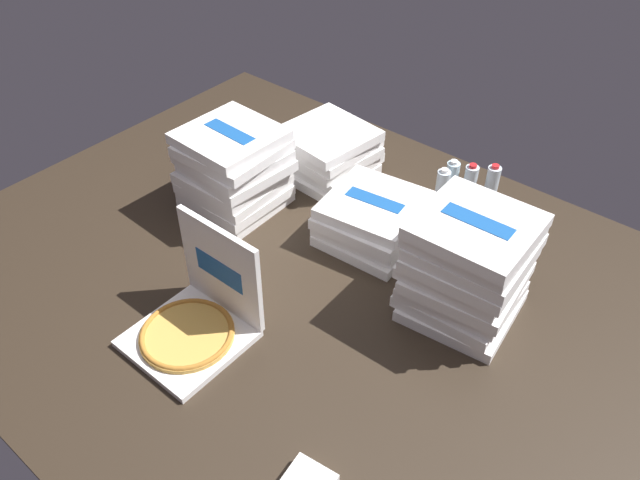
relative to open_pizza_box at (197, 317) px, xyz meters
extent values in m
cube|color=#2D2319|center=(0.16, 0.48, -0.09)|extent=(3.20, 2.40, 0.02)
cube|color=white|center=(0.00, -0.06, -0.07)|extent=(0.40, 0.40, 0.03)
cylinder|color=gold|center=(0.00, -0.06, -0.05)|extent=(0.35, 0.35, 0.02)
torus|color=#B1712A|center=(0.00, -0.06, -0.04)|extent=(0.35, 0.35, 0.02)
cube|color=white|center=(0.00, 0.14, 0.14)|extent=(0.40, 0.03, 0.40)
cube|color=#19519E|center=(0.00, 0.13, 0.14)|extent=(0.24, 0.00, 0.10)
cube|color=white|center=(0.71, 0.74, -0.06)|extent=(0.44, 0.44, 0.05)
cube|color=#19519E|center=(0.71, 0.74, -0.03)|extent=(0.26, 0.10, 0.00)
cube|color=white|center=(0.69, 0.74, -0.01)|extent=(0.42, 0.42, 0.05)
cube|color=#19519E|center=(0.69, 0.74, 0.02)|extent=(0.26, 0.09, 0.00)
cube|color=white|center=(0.69, 0.75, 0.04)|extent=(0.44, 0.44, 0.05)
cube|color=white|center=(0.70, 0.74, 0.09)|extent=(0.44, 0.44, 0.05)
cube|color=#19519E|center=(0.70, 0.74, 0.12)|extent=(0.26, 0.10, 0.00)
cube|color=white|center=(0.68, 0.75, 0.14)|extent=(0.42, 0.42, 0.05)
cube|color=white|center=(0.70, 0.74, 0.19)|extent=(0.43, 0.43, 0.05)
cube|color=white|center=(0.70, 0.75, 0.24)|extent=(0.42, 0.42, 0.05)
cube|color=white|center=(0.69, 0.75, 0.29)|extent=(0.42, 0.42, 0.05)
cube|color=white|center=(0.70, 0.74, 0.34)|extent=(0.41, 0.41, 0.05)
cube|color=#19519E|center=(0.70, 0.74, 0.36)|extent=(0.26, 0.08, 0.00)
cube|color=white|center=(-0.47, 0.66, -0.06)|extent=(0.41, 0.41, 0.05)
cube|color=white|center=(-0.46, 0.65, -0.01)|extent=(0.40, 0.40, 0.05)
cube|color=#19519E|center=(-0.46, 0.65, 0.02)|extent=(0.26, 0.07, 0.00)
cube|color=white|center=(-0.46, 0.65, 0.04)|extent=(0.41, 0.41, 0.05)
cube|color=white|center=(-0.47, 0.65, 0.09)|extent=(0.40, 0.40, 0.05)
cube|color=white|center=(-0.45, 0.66, 0.14)|extent=(0.43, 0.43, 0.05)
cube|color=#19519E|center=(-0.45, 0.66, 0.17)|extent=(0.26, 0.09, 0.00)
cube|color=white|center=(-0.46, 0.65, 0.19)|extent=(0.42, 0.42, 0.05)
cube|color=white|center=(-0.45, 0.65, 0.24)|extent=(0.41, 0.41, 0.05)
cube|color=#19519E|center=(-0.45, 0.65, 0.26)|extent=(0.26, 0.08, 0.00)
cube|color=white|center=(-0.47, 0.66, 0.29)|extent=(0.41, 0.41, 0.05)
cube|color=#19519E|center=(-0.47, 0.66, 0.31)|extent=(0.26, 0.08, 0.00)
cube|color=white|center=(0.18, 0.86, -0.06)|extent=(0.42, 0.42, 0.05)
cube|color=#19519E|center=(0.18, 0.86, -0.03)|extent=(0.26, 0.09, 0.00)
cube|color=white|center=(0.17, 0.88, -0.01)|extent=(0.44, 0.44, 0.05)
cube|color=white|center=(0.17, 0.86, 0.04)|extent=(0.44, 0.44, 0.05)
cube|color=#19519E|center=(0.17, 0.86, 0.07)|extent=(0.26, 0.10, 0.00)
cube|color=white|center=(0.17, 0.88, 0.09)|extent=(0.45, 0.45, 0.05)
cube|color=#19519E|center=(0.17, 0.88, 0.12)|extent=(0.27, 0.11, 0.00)
cube|color=white|center=(-0.30, 1.13, -0.06)|extent=(0.42, 0.42, 0.05)
cube|color=white|center=(-0.30, 1.15, -0.01)|extent=(0.41, 0.41, 0.05)
cube|color=white|center=(-0.30, 1.14, 0.04)|extent=(0.44, 0.44, 0.05)
cube|color=white|center=(-0.30, 1.14, 0.09)|extent=(0.42, 0.42, 0.05)
cube|color=#19519E|center=(-0.30, 1.14, 0.12)|extent=(0.26, 0.09, 0.00)
cube|color=white|center=(-0.30, 1.13, 0.14)|extent=(0.45, 0.45, 0.05)
cylinder|color=silver|center=(0.37, 1.38, 0.01)|extent=(0.06, 0.06, 0.20)
cylinder|color=red|center=(0.37, 1.38, 0.12)|extent=(0.03, 0.03, 0.02)
cylinder|color=silver|center=(0.45, 1.44, 0.01)|extent=(0.06, 0.06, 0.20)
cylinder|color=red|center=(0.45, 1.44, 0.12)|extent=(0.03, 0.03, 0.02)
cylinder|color=silver|center=(0.29, 1.35, 0.01)|extent=(0.06, 0.06, 0.20)
cylinder|color=white|center=(0.29, 1.35, 0.12)|extent=(0.03, 0.03, 0.02)
cylinder|color=silver|center=(0.29, 1.26, 0.01)|extent=(0.06, 0.06, 0.20)
cylinder|color=white|center=(0.29, 1.26, 0.12)|extent=(0.03, 0.03, 0.02)
camera|label=1|loc=(1.35, -0.91, 1.73)|focal=34.93mm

